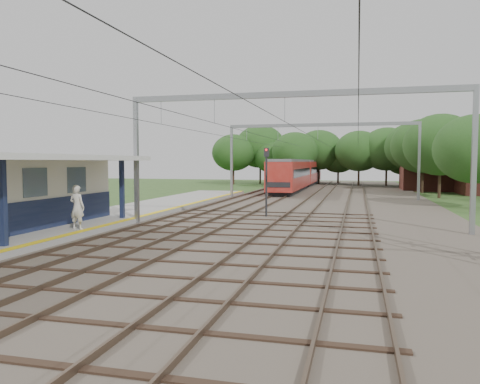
# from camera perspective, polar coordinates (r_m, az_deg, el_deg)

# --- Properties ---
(ground) EXTENTS (160.00, 160.00, 0.00)m
(ground) POSITION_cam_1_polar(r_m,az_deg,el_deg) (11.46, -24.02, -14.28)
(ground) COLOR #2D4C1E
(ground) RESTS_ON ground
(ballast_bed) EXTENTS (18.00, 90.00, 0.10)m
(ballast_bed) POSITION_cam_1_polar(r_m,az_deg,el_deg) (38.79, 9.95, -1.42)
(ballast_bed) COLOR #473D33
(ballast_bed) RESTS_ON ground
(platform) EXTENTS (5.00, 52.00, 0.35)m
(platform) POSITION_cam_1_polar(r_m,az_deg,el_deg) (26.90, -18.16, -3.53)
(platform) COLOR gray
(platform) RESTS_ON ground
(yellow_stripe) EXTENTS (0.45, 52.00, 0.01)m
(yellow_stripe) POSITION_cam_1_polar(r_m,az_deg,el_deg) (25.75, -13.93, -3.37)
(yellow_stripe) COLOR yellow
(yellow_stripe) RESTS_ON platform
(rail_tracks) EXTENTS (11.80, 88.00, 0.15)m
(rail_tracks) POSITION_cam_1_polar(r_m,az_deg,el_deg) (39.04, 6.29, -1.17)
(rail_tracks) COLOR brown
(rail_tracks) RESTS_ON ballast_bed
(catenary_system) EXTENTS (17.22, 88.00, 7.00)m
(catenary_system) POSITION_cam_1_polar(r_m,az_deg,el_deg) (34.05, 8.42, 7.09)
(catenary_system) COLOR gray
(catenary_system) RESTS_ON ground
(tree_band) EXTENTS (31.72, 30.88, 8.82)m
(tree_band) POSITION_cam_1_polar(r_m,az_deg,el_deg) (65.74, 11.61, 4.89)
(tree_band) COLOR #382619
(tree_band) RESTS_ON ground
(house_far) EXTENTS (8.00, 6.12, 8.66)m
(house_far) POSITION_cam_1_polar(r_m,az_deg,el_deg) (61.22, 22.83, 3.19)
(house_far) COLOR brown
(house_far) RESTS_ON ground
(person) EXTENTS (0.79, 0.56, 2.06)m
(person) POSITION_cam_1_polar(r_m,az_deg,el_deg) (22.88, -19.24, -1.76)
(person) COLOR silver
(person) RESTS_ON platform
(train) EXTENTS (2.77, 34.43, 3.64)m
(train) POSITION_cam_1_polar(r_m,az_deg,el_deg) (61.45, 7.33, 2.33)
(train) COLOR black
(train) RESTS_ON ballast_bed
(signal_post) EXTENTS (0.34, 0.31, 4.33)m
(signal_post) POSITION_cam_1_polar(r_m,az_deg,el_deg) (28.84, 3.23, 2.20)
(signal_post) COLOR black
(signal_post) RESTS_ON ground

